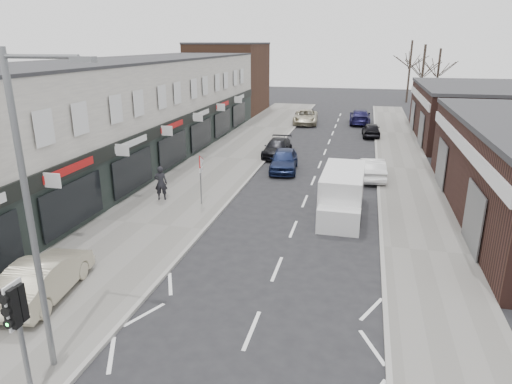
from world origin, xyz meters
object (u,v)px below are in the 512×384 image
Objects in this scene: parked_car_left_b at (277,148)px; parked_car_right_a at (372,169)px; white_van at (342,194)px; parked_car_right_c at (360,117)px; pedestrian at (161,183)px; street_lamp at (34,204)px; warning_sign at (201,165)px; traffic_light at (17,315)px; parked_car_right_b at (371,130)px; parked_car_left_a at (284,160)px; parked_car_left_c at (306,117)px; sedan_on_pavement at (45,277)px.

parked_car_left_b is 8.28m from parked_car_right_a.
white_van is 27.34m from parked_car_right_c.
white_van is 3.04× the size of pedestrian.
street_lamp reaches higher than warning_sign.
traffic_light reaches higher than pedestrian.
warning_sign reaches higher than parked_car_right_c.
parked_car_right_c reaches higher than parked_car_right_a.
traffic_light reaches higher than parked_car_right_b.
parked_car_left_c is (-1.01, 18.71, -0.01)m from parked_car_left_a.
sedan_on_pavement is at bearing 74.48° from parked_car_right_c.
parked_car_right_b is 7.03m from parked_car_right_c.
sedan_on_pavement is 10.07m from pedestrian.
warning_sign is 0.48× the size of white_van.
street_lamp is 5.43m from sedan_on_pavement.
parked_car_left_c is 1.01× the size of parked_car_right_c.
street_lamp is 21.11m from parked_car_left_a.
traffic_light is at bearing 64.06° from parked_car_right_a.
parked_car_right_a is (7.90, 21.19, -1.74)m from traffic_light.
parked_car_left_a is at bearing 75.74° from parked_car_right_c.
parked_car_left_a is at bearing 63.50° from parked_car_right_b.
street_lamp reaches higher than pedestrian.
traffic_light is at bearing 74.11° from parked_car_right_b.
parked_car_right_b is at bearing 76.66° from street_lamp.
pedestrian is 12.30m from parked_car_left_b.
sedan_on_pavement reaches higher than parked_car_left_b.
pedestrian reaches higher than parked_car_left_c.
parked_car_right_c is at bearing -111.71° from sedan_on_pavement.
street_lamp reaches higher than parked_car_right_c.
warning_sign is at bearing 64.45° from parked_car_right_b.
sedan_on_pavement is (-9.10, -10.52, -0.21)m from white_van.
parked_car_left_a is 18.74m from parked_car_left_c.
warning_sign reaches higher than parked_car_left_a.
pedestrian reaches higher than parked_car_right_b.
parked_car_left_c is at bearing 102.40° from white_van.
street_lamp reaches higher than sedan_on_pavement.
sedan_on_pavement is 0.96× the size of parked_car_left_b.
traffic_light is at bearing 115.28° from sedan_on_pavement.
parked_car_right_a is at bearing 69.55° from traffic_light.
warning_sign is 0.66× the size of parked_car_right_a.
traffic_light is 42.56m from parked_car_right_c.
parked_car_left_b is at bearing -39.07° from parked_car_right_a.
street_lamp is at bearing 73.47° from parked_car_right_b.
parked_car_left_c is (0.19, 14.78, 0.09)m from parked_car_left_b.
pedestrian reaches higher than parked_car_left_a.
white_van is at bearing -83.12° from parked_car_left_c.
parked_car_left_a is (2.96, 7.82, -1.46)m from warning_sign.
sedan_on_pavement reaches higher than parked_car_left_c.
street_lamp reaches higher than white_van.
white_van reaches higher than pedestrian.
street_lamp reaches higher than parked_car_left_a.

